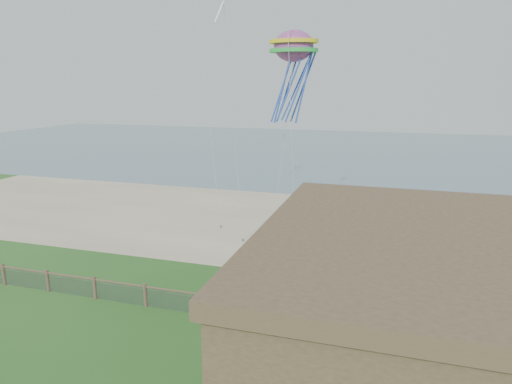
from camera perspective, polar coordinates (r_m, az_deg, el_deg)
sand_beach at (r=37.50m, az=2.89°, el=-3.87°), size 72.00×20.00×0.02m
ocean at (r=80.01m, az=10.61°, el=5.15°), size 160.00×68.00×0.02m
chainlink_fence at (r=23.18m, az=-7.06°, el=-13.80°), size 36.20×0.20×1.25m
motel_deck at (r=21.28m, az=27.79°, el=-18.96°), size 15.00×2.00×0.50m
picnic_table at (r=20.91m, az=6.74°, el=-17.68°), size 1.93×1.71×0.68m
octopus_kite at (r=28.02m, az=4.67°, el=14.60°), size 3.16×2.43×5.97m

